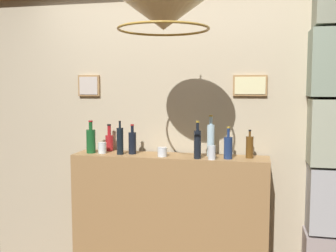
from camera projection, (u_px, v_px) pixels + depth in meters
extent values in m
cube|color=#BCAD8E|center=(175.00, 123.00, 3.47)|extent=(3.57, 0.08, 2.70)
cube|color=#9E7547|center=(89.00, 86.00, 3.56)|extent=(0.20, 0.03, 0.19)
cube|color=beige|center=(88.00, 86.00, 3.55)|extent=(0.17, 0.01, 0.16)
cube|color=#9E7547|center=(250.00, 86.00, 3.25)|extent=(0.28, 0.03, 0.17)
cube|color=beige|center=(250.00, 85.00, 3.24)|extent=(0.25, 0.01, 0.14)
cube|color=#AAABB0|center=(335.00, 199.00, 3.09)|extent=(0.41, 0.35, 0.51)
cube|color=gray|center=(324.00, 63.00, 3.02)|extent=(0.23, 0.35, 0.51)
cube|color=#9E7547|center=(169.00, 220.00, 3.32)|extent=(1.62, 0.32, 1.10)
cylinder|color=#5C3915|center=(250.00, 147.00, 3.13)|extent=(0.06, 0.06, 0.17)
cylinder|color=#5C3915|center=(250.00, 134.00, 3.12)|extent=(0.02, 0.02, 0.04)
cylinder|color=black|center=(250.00, 130.00, 3.12)|extent=(0.02, 0.02, 0.01)
cylinder|color=navy|center=(228.00, 148.00, 3.10)|extent=(0.07, 0.07, 0.17)
cylinder|color=navy|center=(228.00, 133.00, 3.09)|extent=(0.02, 0.02, 0.07)
cylinder|color=#B7932D|center=(228.00, 127.00, 3.08)|extent=(0.02, 0.02, 0.01)
cylinder|color=black|center=(197.00, 145.00, 3.10)|extent=(0.06, 0.06, 0.22)
cylinder|color=black|center=(198.00, 127.00, 3.09)|extent=(0.02, 0.02, 0.06)
cylinder|color=#B7932D|center=(198.00, 122.00, 3.09)|extent=(0.03, 0.03, 0.01)
cylinder|color=black|center=(120.00, 141.00, 3.30)|extent=(0.06, 0.06, 0.23)
cylinder|color=black|center=(120.00, 125.00, 3.29)|extent=(0.02, 0.02, 0.05)
cylinder|color=black|center=(120.00, 122.00, 3.28)|extent=(0.02, 0.02, 0.01)
cylinder|color=black|center=(132.00, 143.00, 3.33)|extent=(0.06, 0.06, 0.18)
cylinder|color=black|center=(132.00, 129.00, 3.32)|extent=(0.03, 0.03, 0.06)
cylinder|color=maroon|center=(132.00, 125.00, 3.31)|extent=(0.03, 0.03, 0.01)
cylinder|color=#195124|center=(91.00, 141.00, 3.38)|extent=(0.08, 0.08, 0.20)
cylinder|color=#195124|center=(91.00, 126.00, 3.36)|extent=(0.03, 0.03, 0.07)
cylinder|color=maroon|center=(91.00, 121.00, 3.36)|extent=(0.04, 0.04, 0.01)
cylinder|color=#ADD1E1|center=(211.00, 141.00, 3.21)|extent=(0.06, 0.06, 0.26)
cylinder|color=#ADD1E1|center=(211.00, 121.00, 3.20)|extent=(0.03, 0.03, 0.07)
cylinder|color=#B7932D|center=(211.00, 116.00, 3.19)|extent=(0.03, 0.03, 0.01)
cylinder|color=#A51C20|center=(109.00, 143.00, 3.49)|extent=(0.07, 0.07, 0.14)
cylinder|color=#A51C20|center=(109.00, 130.00, 3.48)|extent=(0.03, 0.03, 0.09)
cylinder|color=black|center=(109.00, 125.00, 3.47)|extent=(0.04, 0.04, 0.01)
cylinder|color=silver|center=(102.00, 148.00, 3.37)|extent=(0.07, 0.07, 0.09)
cylinder|color=silver|center=(162.00, 152.00, 3.21)|extent=(0.08, 0.08, 0.08)
cylinder|color=silver|center=(212.00, 153.00, 3.07)|extent=(0.06, 0.06, 0.11)
cone|color=beige|center=(163.00, 13.00, 2.52)|extent=(0.59, 0.59, 0.22)
torus|color=#AD8433|center=(163.00, 29.00, 2.53)|extent=(0.60, 0.60, 0.02)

